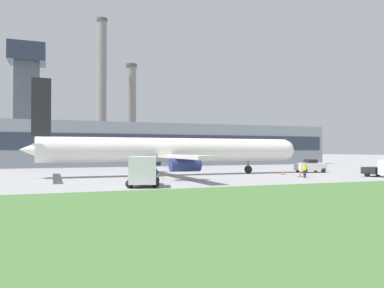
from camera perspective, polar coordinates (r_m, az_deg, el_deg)
ground_plane at (r=48.93m, az=-1.47°, el=-4.59°), size 400.00×400.00×0.00m
terminal_building at (r=78.90m, az=-9.56°, el=0.16°), size 84.26×15.53×23.21m
smokestack_left at (r=112.49m, az=-13.59°, el=8.12°), size 3.13×3.13×41.42m
smokestack_right at (r=116.53m, az=-9.25°, el=4.87°), size 3.40×3.40×29.61m
airplane at (r=46.48m, az=-3.32°, el=-0.98°), size 35.08×29.05×11.10m
pushback_tug at (r=54.90m, az=17.59°, el=-3.29°), size 4.21×3.01×1.82m
baggage_truck at (r=32.27m, az=-7.45°, el=-4.23°), size 3.63×5.31×2.56m
ground_crew_person at (r=44.31m, az=16.80°, el=-3.81°), size 0.47×0.47×1.69m
traffic_cone_near_nose at (r=49.78m, az=13.65°, el=-4.22°), size 0.65×0.65×0.54m
traffic_cone_wingtip at (r=45.42m, az=16.17°, el=-4.49°), size 0.46×0.46×0.59m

